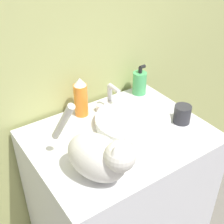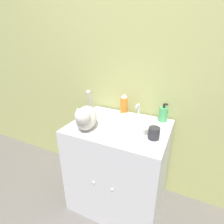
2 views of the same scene
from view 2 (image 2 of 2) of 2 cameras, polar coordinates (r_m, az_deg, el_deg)
wall_back at (r=1.59m, az=7.80°, el=15.30°), size 6.00×0.05×2.50m
vanity_cabinet at (r=1.63m, az=2.19°, el=-17.13°), size 0.78×0.61×0.81m
sink_basin at (r=1.39m, az=6.18°, el=-3.83°), size 0.34×0.34×0.05m
faucet at (r=1.53m, az=8.48°, el=0.01°), size 0.15×0.09×0.14m
cat at (r=1.32m, az=-8.54°, el=-1.64°), size 0.23×0.38×0.27m
soap_bottle at (r=1.52m, az=16.39°, el=-0.61°), size 0.07×0.07×0.16m
spray_bottle at (r=1.59m, az=3.92°, el=2.56°), size 0.06×0.06×0.19m
cup at (r=1.24m, az=13.53°, el=-6.73°), size 0.08×0.08×0.08m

